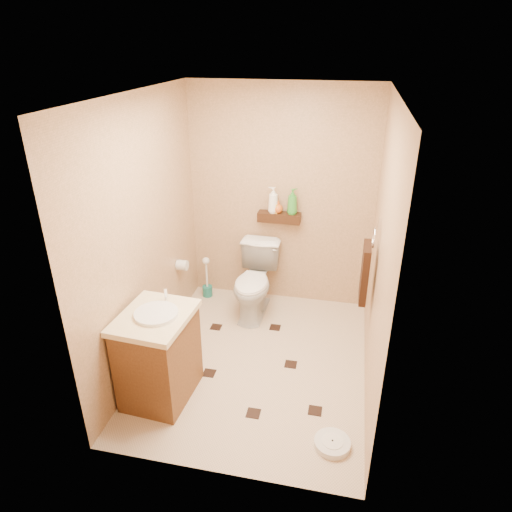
# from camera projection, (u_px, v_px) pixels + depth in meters

# --- Properties ---
(ground) EXTENTS (2.50, 2.50, 0.00)m
(ground) POSITION_uv_depth(u_px,v_px,m) (256.00, 361.00, 4.31)
(ground) COLOR beige
(ground) RESTS_ON ground
(wall_back) EXTENTS (2.00, 0.04, 2.40)m
(wall_back) POSITION_uv_depth(u_px,v_px,m) (281.00, 199.00, 4.89)
(wall_back) COLOR tan
(wall_back) RESTS_ON ground
(wall_front) EXTENTS (2.00, 0.04, 2.40)m
(wall_front) POSITION_uv_depth(u_px,v_px,m) (212.00, 332.00, 2.69)
(wall_front) COLOR tan
(wall_front) RESTS_ON ground
(wall_left) EXTENTS (0.04, 2.50, 2.40)m
(wall_left) POSITION_uv_depth(u_px,v_px,m) (145.00, 236.00, 3.98)
(wall_left) COLOR tan
(wall_left) RESTS_ON ground
(wall_right) EXTENTS (0.04, 2.50, 2.40)m
(wall_right) POSITION_uv_depth(u_px,v_px,m) (380.00, 257.00, 3.60)
(wall_right) COLOR tan
(wall_right) RESTS_ON ground
(ceiling) EXTENTS (2.00, 2.50, 0.02)m
(ceiling) POSITION_uv_depth(u_px,v_px,m) (257.00, 94.00, 3.27)
(ceiling) COLOR white
(ceiling) RESTS_ON wall_back
(wall_shelf) EXTENTS (0.46, 0.14, 0.10)m
(wall_shelf) POSITION_uv_depth(u_px,v_px,m) (279.00, 217.00, 4.90)
(wall_shelf) COLOR #3A1F0F
(wall_shelf) RESTS_ON wall_back
(floor_accents) EXTENTS (1.25, 1.35, 0.01)m
(floor_accents) POSITION_uv_depth(u_px,v_px,m) (259.00, 366.00, 4.25)
(floor_accents) COLOR black
(floor_accents) RESTS_ON ground
(toilet) EXTENTS (0.44, 0.76, 0.77)m
(toilet) POSITION_uv_depth(u_px,v_px,m) (255.00, 282.00, 4.91)
(toilet) COLOR white
(toilet) RESTS_ON ground
(vanity) EXTENTS (0.58, 0.69, 0.92)m
(vanity) POSITION_uv_depth(u_px,v_px,m) (159.00, 354.00, 3.75)
(vanity) COLOR brown
(vanity) RESTS_ON ground
(bathroom_scale) EXTENTS (0.32, 0.32, 0.05)m
(bathroom_scale) POSITION_uv_depth(u_px,v_px,m) (332.00, 443.00, 3.41)
(bathroom_scale) COLOR silver
(bathroom_scale) RESTS_ON ground
(toilet_brush) EXTENTS (0.11, 0.11, 0.50)m
(toilet_brush) POSITION_uv_depth(u_px,v_px,m) (207.00, 283.00, 5.33)
(toilet_brush) COLOR #1B6D62
(toilet_brush) RESTS_ON ground
(towel_ring) EXTENTS (0.12, 0.30, 0.76)m
(towel_ring) POSITION_uv_depth(u_px,v_px,m) (365.00, 270.00, 3.95)
(towel_ring) COLOR silver
(towel_ring) RESTS_ON wall_right
(toilet_paper) EXTENTS (0.12, 0.11, 0.12)m
(toilet_paper) POSITION_uv_depth(u_px,v_px,m) (182.00, 265.00, 4.80)
(toilet_paper) COLOR silver
(toilet_paper) RESTS_ON wall_left
(bottle_a) EXTENTS (0.12, 0.12, 0.28)m
(bottle_a) POSITION_uv_depth(u_px,v_px,m) (273.00, 200.00, 4.83)
(bottle_a) COLOR white
(bottle_a) RESTS_ON wall_shelf
(bottle_b) EXTENTS (0.08, 0.08, 0.15)m
(bottle_b) POSITION_uv_depth(u_px,v_px,m) (275.00, 206.00, 4.85)
(bottle_b) COLOR gold
(bottle_b) RESTS_ON wall_shelf
(bottle_c) EXTENTS (0.14, 0.14, 0.13)m
(bottle_c) POSITION_uv_depth(u_px,v_px,m) (278.00, 207.00, 4.85)
(bottle_c) COLOR #D35918
(bottle_c) RESTS_ON wall_shelf
(bottle_d) EXTENTS (0.15, 0.15, 0.28)m
(bottle_d) POSITION_uv_depth(u_px,v_px,m) (292.00, 201.00, 4.79)
(bottle_d) COLOR #348F2F
(bottle_d) RESTS_ON wall_shelf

